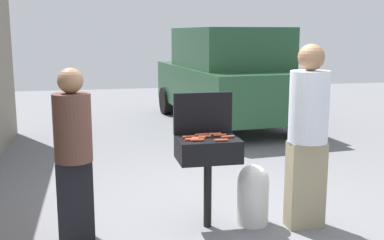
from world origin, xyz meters
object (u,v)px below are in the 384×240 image
object	(u,v)px
hot_dog_4	(201,135)
hot_dog_7	(189,137)
hot_dog_9	(220,135)
parked_minivan	(226,76)
bbq_grill	(208,152)
hot_dog_0	(192,139)
propane_tank	(253,193)
person_left	(74,150)
hot_dog_3	(214,134)
hot_dog_5	(197,140)
hot_dog_1	(198,138)
person_right	(308,130)
hot_dog_2	(221,140)
hot_dog_8	(228,137)
hot_dog_6	(205,136)

from	to	relation	value
hot_dog_4	hot_dog_7	size ratio (longest dim) A/B	1.00
hot_dog_9	parked_minivan	distance (m)	5.36
bbq_grill	hot_dog_0	xyz separation A→B (m)	(-0.18, -0.07, 0.16)
hot_dog_9	propane_tank	size ratio (longest dim) A/B	0.21
bbq_grill	person_left	size ratio (longest dim) A/B	0.56
hot_dog_3	hot_dog_5	bearing A→B (deg)	-135.44
hot_dog_1	hot_dog_7	distance (m)	0.10
hot_dog_0	person_right	bearing A→B (deg)	-6.35
hot_dog_5	hot_dog_4	bearing A→B (deg)	67.72
hot_dog_2	hot_dog_1	bearing A→B (deg)	144.40
hot_dog_1	hot_dog_8	distance (m)	0.29
hot_dog_8	person_left	world-z (taller)	person_left
hot_dog_2	hot_dog_9	bearing A→B (deg)	78.50
hot_dog_0	hot_dog_4	xyz separation A→B (m)	(0.14, 0.18, 0.00)
hot_dog_6	person_left	bearing A→B (deg)	-174.31
hot_dog_2	person_right	distance (m)	0.87
hot_dog_3	hot_dog_5	size ratio (longest dim) A/B	1.00
bbq_grill	parked_minivan	bearing A→B (deg)	72.09
hot_dog_7	hot_dog_8	world-z (taller)	same
hot_dog_5	hot_dog_9	xyz separation A→B (m)	(0.27, 0.16, 0.00)
hot_dog_1	parked_minivan	world-z (taller)	parked_minivan
hot_dog_2	hot_dog_5	size ratio (longest dim) A/B	1.00
hot_dog_4	hot_dog_9	xyz separation A→B (m)	(0.17, -0.06, 0.00)
hot_dog_8	parked_minivan	xyz separation A→B (m)	(1.49, 5.22, 0.10)
hot_dog_5	hot_dog_1	bearing A→B (deg)	69.25
hot_dog_1	person_right	distance (m)	1.07
parked_minivan	hot_dog_5	bearing A→B (deg)	66.09
bbq_grill	hot_dog_0	bearing A→B (deg)	-159.55
bbq_grill	hot_dog_6	size ratio (longest dim) A/B	6.99
hot_dog_3	hot_dog_4	size ratio (longest dim) A/B	1.00
hot_dog_1	bbq_grill	bearing A→B (deg)	14.16
hot_dog_6	hot_dog_9	size ratio (longest dim) A/B	1.00
hot_dog_0	hot_dog_3	bearing A→B (deg)	33.81
hot_dog_1	person_left	distance (m)	1.17
hot_dog_2	person_left	world-z (taller)	person_left
hot_dog_5	parked_minivan	world-z (taller)	parked_minivan
hot_dog_2	propane_tank	xyz separation A→B (m)	(0.38, 0.14, -0.60)
hot_dog_3	parked_minivan	size ratio (longest dim) A/B	0.03
hot_dog_1	hot_dog_3	distance (m)	0.24
hot_dog_2	hot_dog_7	distance (m)	0.34
hot_dog_5	person_left	world-z (taller)	person_left
hot_dog_0	hot_dog_5	size ratio (longest dim) A/B	1.00
hot_dog_1	hot_dog_4	xyz separation A→B (m)	(0.06, 0.14, 0.00)
hot_dog_3	hot_dog_9	bearing A→B (deg)	-59.26
hot_dog_4	parked_minivan	bearing A→B (deg)	71.30
hot_dog_1	parked_minivan	distance (m)	5.51
hot_dog_9	person_left	world-z (taller)	person_left
parked_minivan	propane_tank	bearing A→B (deg)	71.88
hot_dog_9	parked_minivan	xyz separation A→B (m)	(1.54, 5.14, 0.10)
hot_dog_4	hot_dog_2	bearing A→B (deg)	-64.80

